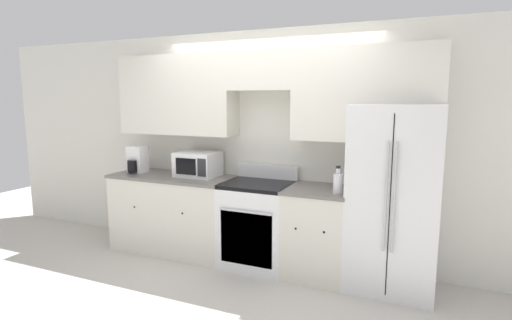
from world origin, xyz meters
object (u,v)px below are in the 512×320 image
refrigerator (393,197)px  bottle (338,183)px  microwave (198,164)px  oven_range (258,224)px

refrigerator → bottle: (-0.50, -0.23, 0.15)m
microwave → bottle: bearing=-7.7°
oven_range → refrigerator: 1.46m
refrigerator → bottle: bearing=-154.8°
oven_range → microwave: 1.00m
oven_range → microwave: microwave is taller
oven_range → refrigerator: size_ratio=0.61×
refrigerator → microwave: 2.20m
oven_range → bottle: bottle is taller
oven_range → bottle: 1.08m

